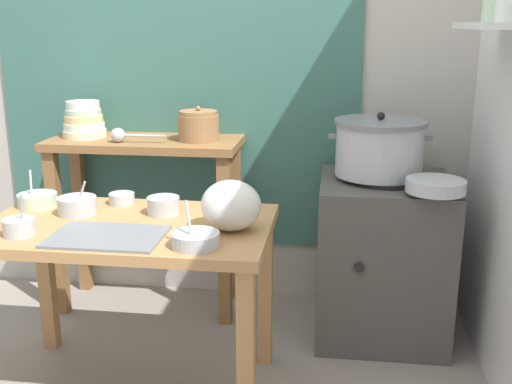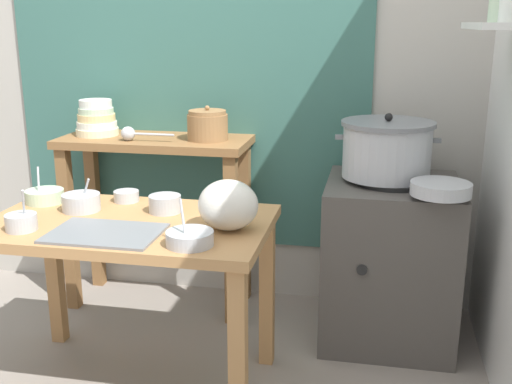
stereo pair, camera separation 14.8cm
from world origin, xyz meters
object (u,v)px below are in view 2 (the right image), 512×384
object	(u,v)px
back_shelf_table	(156,180)
prep_bowl_0	(21,221)
clay_pot	(208,125)
ladle	(130,134)
prep_bowl_1	(190,237)
prep_table	(130,247)
prep_bowl_4	(45,196)
stove_block	(389,260)
wide_pan	(441,189)
prep_bowl_3	(81,202)
prep_bowl_5	(126,196)
bowl_stack_enamel	(97,119)
prep_bowl_2	(165,203)
plastic_bag	(228,205)
serving_tray	(105,233)
steamer_pot	(387,149)

from	to	relation	value
back_shelf_table	prep_bowl_0	world-z (taller)	back_shelf_table
back_shelf_table	clay_pot	xyz separation A→B (m)	(0.28, 0.00, 0.29)
ladle	prep_bowl_1	distance (m)	1.07
prep_table	prep_bowl_4	size ratio (longest dim) A/B	6.83
stove_block	wide_pan	size ratio (longest dim) A/B	3.15
prep_table	stove_block	bearing A→B (deg)	32.12
stove_block	prep_bowl_3	bearing A→B (deg)	-156.30
stove_block	prep_bowl_0	size ratio (longest dim) A/B	4.82
stove_block	prep_bowl_5	world-z (taller)	stove_block
bowl_stack_enamel	prep_bowl_2	distance (m)	0.91
plastic_bag	prep_bowl_1	size ratio (longest dim) A/B	1.35
prep_bowl_2	prep_bowl_4	distance (m)	0.55
prep_bowl_0	prep_bowl_4	xyz separation A→B (m)	(-0.11, 0.35, -0.00)
stove_block	prep_bowl_2	xyz separation A→B (m)	(-0.91, -0.51, 0.37)
clay_pot	prep_bowl_0	size ratio (longest dim) A/B	1.24
prep_table	prep_bowl_5	size ratio (longest dim) A/B	10.22
clay_pot	prep_bowl_4	world-z (taller)	clay_pot
ladle	serving_tray	distance (m)	0.90
wide_pan	prep_bowl_1	bearing A→B (deg)	-145.47
steamer_pot	ladle	xyz separation A→B (m)	(-1.24, 0.01, 0.03)
back_shelf_table	ladle	distance (m)	0.29
bowl_stack_enamel	prep_bowl_4	world-z (taller)	bowl_stack_enamel
steamer_pot	bowl_stack_enamel	bearing A→B (deg)	175.04
steamer_pot	wide_pan	bearing A→B (deg)	-50.55
ladle	wide_pan	xyz separation A→B (m)	(1.46, -0.28, -0.13)
stove_block	prep_bowl_1	xyz separation A→B (m)	(-0.70, -0.85, 0.36)
stove_block	prep_bowl_1	distance (m)	1.16
clay_pot	ladle	size ratio (longest dim) A/B	0.74
stove_block	wide_pan	bearing A→B (deg)	-53.95
clay_pot	prep_bowl_2	world-z (taller)	clay_pot
prep_bowl_2	stove_block	bearing A→B (deg)	28.94
ladle	prep_bowl_5	world-z (taller)	ladle
ladle	steamer_pot	bearing A→B (deg)	-0.67
steamer_pot	prep_bowl_1	bearing A→B (deg)	-127.13
prep_bowl_0	plastic_bag	bearing A→B (deg)	11.91
bowl_stack_enamel	serving_tray	size ratio (longest dim) A/B	0.54
plastic_bag	prep_bowl_0	distance (m)	0.77
prep_bowl_0	prep_bowl_1	xyz separation A→B (m)	(0.66, -0.03, -0.01)
bowl_stack_enamel	prep_bowl_4	xyz separation A→B (m)	(0.04, -0.62, -0.23)
ladle	wide_pan	world-z (taller)	ladle
prep_table	steamer_pot	size ratio (longest dim) A/B	2.36
stove_block	bowl_stack_enamel	bearing A→B (deg)	174.41
prep_bowl_2	prep_bowl_3	size ratio (longest dim) A/B	0.85
prep_table	prep_bowl_0	size ratio (longest dim) A/B	6.80
wide_pan	prep_bowl_1	size ratio (longest dim) A/B	1.49
serving_tray	plastic_bag	bearing A→B (deg)	18.72
back_shelf_table	prep_bowl_1	xyz separation A→B (m)	(0.49, -0.98, 0.07)
stove_block	steamer_pot	size ratio (longest dim) A/B	1.67
plastic_bag	wide_pan	size ratio (longest dim) A/B	0.91
prep_bowl_2	prep_bowl_0	bearing A→B (deg)	-144.46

